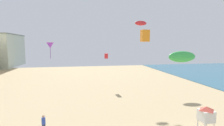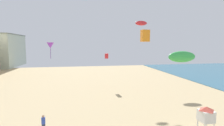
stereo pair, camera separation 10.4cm
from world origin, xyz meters
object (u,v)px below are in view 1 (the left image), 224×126
(kite_red_box, at_px, (106,56))
(lifeguard_stand, at_px, (206,114))
(kite_green_parafoil_2, at_px, (182,57))
(kite_purple_delta, at_px, (50,45))
(kite_red_parafoil, at_px, (141,23))
(kite_flyer, at_px, (44,123))
(kite_orange_box, at_px, (145,36))

(kite_red_box, bearing_deg, lifeguard_stand, -73.16)
(kite_green_parafoil_2, bearing_deg, kite_red_box, 104.44)
(kite_purple_delta, height_order, kite_red_parafoil, kite_red_parafoil)
(kite_flyer, distance_m, kite_red_box, 19.59)
(lifeguard_stand, relative_size, kite_red_box, 2.65)
(kite_green_parafoil_2, bearing_deg, kite_red_parafoil, 81.21)
(kite_flyer, height_order, lifeguard_stand, lifeguard_stand)
(kite_green_parafoil_2, bearing_deg, kite_flyer, 175.66)
(kite_flyer, relative_size, kite_red_box, 1.70)
(lifeguard_stand, xyz_separation_m, kite_orange_box, (-2.63, 8.46, 7.30))
(kite_flyer, distance_m, lifeguard_stand, 14.64)
(kite_flyer, relative_size, kite_red_parafoil, 0.64)
(kite_flyer, height_order, kite_green_parafoil_2, kite_green_parafoil_2)
(lifeguard_stand, height_order, kite_green_parafoil_2, kite_green_parafoil_2)
(kite_red_parafoil, distance_m, kite_green_parafoil_2, 21.66)
(lifeguard_stand, bearing_deg, kite_orange_box, 87.96)
(lifeguard_stand, distance_m, kite_red_box, 21.21)
(kite_orange_box, xyz_separation_m, kite_red_box, (-3.41, 11.48, -3.31))
(kite_red_box, bearing_deg, kite_green_parafoil_2, -75.56)
(kite_orange_box, height_order, kite_green_parafoil_2, kite_orange_box)
(kite_red_box, bearing_deg, kite_flyer, -115.91)
(lifeguard_stand, bearing_deg, kite_red_box, 87.55)
(lifeguard_stand, distance_m, kite_orange_box, 11.48)
(kite_purple_delta, xyz_separation_m, kite_green_parafoil_2, (13.36, -8.56, -1.06))
(lifeguard_stand, bearing_deg, kite_flyer, 149.32)
(kite_flyer, relative_size, kite_purple_delta, 0.78)
(lifeguard_stand, xyz_separation_m, kite_red_parafoil, (1.80, 22.54, 10.73))
(kite_purple_delta, relative_size, kite_red_parafoil, 0.82)
(kite_red_box, distance_m, kite_green_parafoil_2, 18.65)
(kite_orange_box, relative_size, kite_red_box, 1.58)
(kite_purple_delta, distance_m, kite_green_parafoil_2, 15.90)
(lifeguard_stand, distance_m, kite_purple_delta, 19.08)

